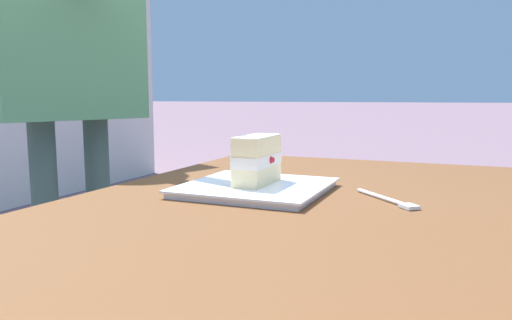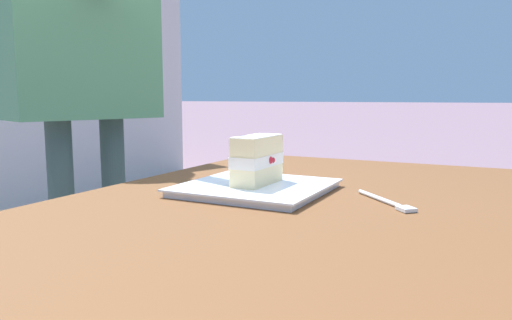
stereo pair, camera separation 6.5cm
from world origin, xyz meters
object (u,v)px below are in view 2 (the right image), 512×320
object	(u,v)px
dessert_fork	(387,202)
diner_person	(82,30)
dessert_plate	(256,188)
cake_slice	(257,160)
patio_table	(293,276)

from	to	relation	value
dessert_fork	diner_person	distance (m)	1.07
dessert_plate	cake_slice	bearing A→B (deg)	163.35
patio_table	diner_person	bearing A→B (deg)	-116.10
cake_slice	diner_person	size ratio (longest dim) A/B	0.08
cake_slice	dessert_fork	world-z (taller)	cake_slice
dessert_plate	diner_person	size ratio (longest dim) A/B	0.17
dessert_plate	cake_slice	distance (m)	0.06
patio_table	diner_person	distance (m)	1.07
patio_table	dessert_fork	size ratio (longest dim) A/B	11.22
patio_table	dessert_plate	size ratio (longest dim) A/B	5.50
cake_slice	diner_person	distance (m)	0.82
diner_person	dessert_plate	bearing A→B (deg)	70.91
cake_slice	dessert_fork	distance (m)	0.26
patio_table	dessert_plate	bearing A→B (deg)	-139.13
patio_table	diner_person	size ratio (longest dim) A/B	0.92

